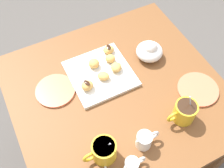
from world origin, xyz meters
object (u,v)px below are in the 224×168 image
object	(u,v)px
saucer_coral_left	(55,90)
beignet_0	(94,63)
dining_table	(118,107)
beignet_2	(110,59)
chocolate_sauce_pitcher	(132,165)
beignet_4	(116,67)
pastry_plate_square	(100,74)
cream_pitcher_white	(144,140)
beignet_5	(109,50)
coffee_mug_mustard_left	(184,112)
beignet_3	(87,85)
coffee_mug_mustard_right	(104,151)
saucer_coral_right	(198,89)
beignet_1	(103,76)
ice_cream_bowl	(149,51)

from	to	relation	value
saucer_coral_left	beignet_0	size ratio (longest dim) A/B	3.42
dining_table	beignet_2	distance (m)	0.23
chocolate_sauce_pitcher	saucer_coral_left	distance (m)	0.46
dining_table	beignet_4	world-z (taller)	beignet_4
pastry_plate_square	cream_pitcher_white	size ratio (longest dim) A/B	2.60
beignet_0	beignet_5	xyz separation A→B (m)	(-0.10, -0.05, -0.00)
coffee_mug_mustard_left	beignet_3	world-z (taller)	coffee_mug_mustard_left
coffee_mug_mustard_left	beignet_4	bearing A→B (deg)	-67.97
dining_table	chocolate_sauce_pitcher	world-z (taller)	chocolate_sauce_pitcher
coffee_mug_mustard_right	beignet_4	distance (m)	0.40
saucer_coral_right	beignet_1	world-z (taller)	beignet_1
beignet_5	beignet_2	bearing A→B (deg)	71.55
pastry_plate_square	beignet_2	world-z (taller)	beignet_2
chocolate_sauce_pitcher	beignet_3	distance (m)	0.38
dining_table	beignet_3	distance (m)	0.22
coffee_mug_mustard_right	saucer_coral_right	bearing A→B (deg)	-170.81
saucer_coral_right	coffee_mug_mustard_right	bearing A→B (deg)	9.19
dining_table	beignet_4	size ratio (longest dim) A/B	16.74
coffee_mug_mustard_right	beignet_5	bearing A→B (deg)	-118.48
chocolate_sauce_pitcher	pastry_plate_square	bearing A→B (deg)	-100.29
coffee_mug_mustard_right	beignet_2	xyz separation A→B (m)	(-0.22, -0.39, -0.02)
dining_table	cream_pitcher_white	distance (m)	0.31
beignet_0	pastry_plate_square	bearing A→B (deg)	101.30
saucer_coral_left	beignet_1	xyz separation A→B (m)	(-0.21, 0.04, 0.03)
beignet_3	dining_table	bearing A→B (deg)	149.89
coffee_mug_mustard_left	beignet_4	xyz separation A→B (m)	(0.13, -0.33, -0.02)
pastry_plate_square	beignet_3	distance (m)	0.10
ice_cream_bowl	beignet_2	xyz separation A→B (m)	(0.18, -0.04, -0.01)
coffee_mug_mustard_left	saucer_coral_right	distance (m)	0.17
beignet_0	beignet_2	world-z (taller)	beignet_0
coffee_mug_mustard_right	cream_pitcher_white	world-z (taller)	coffee_mug_mustard_right
ice_cream_bowl	saucer_coral_left	distance (m)	0.47
beignet_3	coffee_mug_mustard_left	bearing A→B (deg)	134.36
coffee_mug_mustard_right	saucer_coral_left	world-z (taller)	coffee_mug_mustard_right
dining_table	coffee_mug_mustard_right	xyz separation A→B (m)	(0.18, 0.23, 0.18)
chocolate_sauce_pitcher	beignet_1	distance (m)	0.41
coffee_mug_mustard_right	beignet_3	distance (m)	0.30
saucer_coral_right	beignet_2	xyz separation A→B (m)	(0.27, -0.31, 0.03)
cream_pitcher_white	beignet_4	world-z (taller)	cream_pitcher_white
saucer_coral_left	beignet_3	bearing A→B (deg)	155.58
dining_table	beignet_1	size ratio (longest dim) A/B	16.78
chocolate_sauce_pitcher	saucer_coral_left	xyz separation A→B (m)	(0.13, -0.44, -0.03)
cream_pitcher_white	beignet_3	xyz separation A→B (m)	(0.09, -0.32, -0.00)
saucer_coral_left	beignet_0	bearing A→B (deg)	-169.26
coffee_mug_mustard_left	saucer_coral_right	size ratio (longest dim) A/B	0.78
ice_cream_bowl	beignet_3	bearing A→B (deg)	7.70
pastry_plate_square	beignet_5	size ratio (longest dim) A/B	5.19
dining_table	chocolate_sauce_pitcher	xyz separation A→B (m)	(0.11, 0.32, 0.17)
beignet_1	beignet_2	world-z (taller)	beignet_2
pastry_plate_square	cream_pitcher_white	bearing A→B (deg)	90.94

